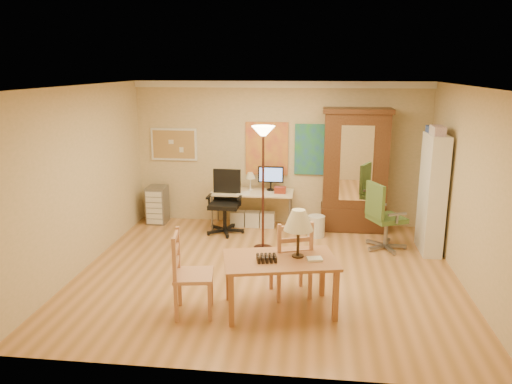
# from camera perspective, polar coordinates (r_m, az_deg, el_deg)

# --- Properties ---
(floor) EXTENTS (5.50, 5.50, 0.00)m
(floor) POSITION_cam_1_polar(r_m,az_deg,el_deg) (7.46, 1.27, -9.21)
(floor) COLOR #A36F3A
(floor) RESTS_ON ground
(crown_molding) EXTENTS (5.50, 0.08, 0.12)m
(crown_molding) POSITION_cam_1_polar(r_m,az_deg,el_deg) (9.30, 2.85, 12.19)
(crown_molding) COLOR white
(crown_molding) RESTS_ON floor
(corkboard) EXTENTS (0.90, 0.04, 0.62)m
(corkboard) POSITION_cam_1_polar(r_m,az_deg,el_deg) (9.78, -9.36, 5.40)
(corkboard) COLOR #A68D4E
(corkboard) RESTS_ON floor
(art_panel_left) EXTENTS (0.80, 0.04, 1.00)m
(art_panel_left) POSITION_cam_1_polar(r_m,az_deg,el_deg) (9.45, 1.25, 4.98)
(art_panel_left) COLOR yellow
(art_panel_left) RESTS_ON floor
(art_panel_right) EXTENTS (0.75, 0.04, 0.95)m
(art_panel_right) POSITION_cam_1_polar(r_m,az_deg,el_deg) (9.41, 6.73, 4.84)
(art_panel_right) COLOR #27659F
(art_panel_right) RESTS_ON floor
(dining_table) EXTENTS (1.51, 1.10, 1.28)m
(dining_table) POSITION_cam_1_polar(r_m,az_deg,el_deg) (6.12, 3.53, -6.40)
(dining_table) COLOR #945D30
(dining_table) RESTS_ON floor
(ladder_chair_back) EXTENTS (0.61, 0.60, 1.06)m
(ladder_chair_back) POSITION_cam_1_polar(r_m,az_deg,el_deg) (6.61, 4.05, -7.79)
(ladder_chair_back) COLOR #BA7A55
(ladder_chair_back) RESTS_ON floor
(ladder_chair_left) EXTENTS (0.54, 0.55, 1.05)m
(ladder_chair_left) POSITION_cam_1_polar(r_m,az_deg,el_deg) (6.18, -7.47, -9.49)
(ladder_chair_left) COLOR #BA7A55
(ladder_chair_left) RESTS_ON floor
(torchiere_lamp) EXTENTS (0.37, 0.37, 2.05)m
(torchiere_lamp) POSITION_cam_1_polar(r_m,az_deg,el_deg) (7.95, 0.83, 4.64)
(torchiere_lamp) COLOR #3D1E18
(torchiere_lamp) RESTS_ON floor
(computer_desk) EXTENTS (1.52, 0.67, 1.15)m
(computer_desk) POSITION_cam_1_polar(r_m,az_deg,el_deg) (9.39, -0.23, -1.52)
(computer_desk) COLOR beige
(computer_desk) RESTS_ON floor
(office_chair_black) EXTENTS (0.70, 0.70, 1.14)m
(office_chair_black) POSITION_cam_1_polar(r_m,az_deg,el_deg) (9.12, -3.54, -2.78)
(office_chair_black) COLOR black
(office_chair_black) RESTS_ON floor
(office_chair_green) EXTENTS (0.70, 0.70, 1.14)m
(office_chair_green) POSITION_cam_1_polar(r_m,az_deg,el_deg) (8.55, 14.39, -4.39)
(office_chair_green) COLOR slate
(office_chair_green) RESTS_ON floor
(drawer_cart) EXTENTS (0.36, 0.43, 0.72)m
(drawer_cart) POSITION_cam_1_polar(r_m,az_deg,el_deg) (9.83, -11.20, -1.44)
(drawer_cart) COLOR slate
(drawer_cart) RESTS_ON floor
(armoire) EXTENTS (1.22, 0.58, 2.24)m
(armoire) POSITION_cam_1_polar(r_m,az_deg,el_deg) (9.30, 11.20, 1.58)
(armoire) COLOR #351C0E
(armoire) RESTS_ON floor
(bookshelf) EXTENTS (0.29, 0.77, 1.93)m
(bookshelf) POSITION_cam_1_polar(r_m,az_deg,el_deg) (8.50, 19.50, -0.25)
(bookshelf) COLOR white
(bookshelf) RESTS_ON floor
(wastebin) EXTENTS (0.31, 0.31, 0.38)m
(wastebin) POSITION_cam_1_polar(r_m,az_deg,el_deg) (8.98, 6.90, -3.90)
(wastebin) COLOR silver
(wastebin) RESTS_ON floor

